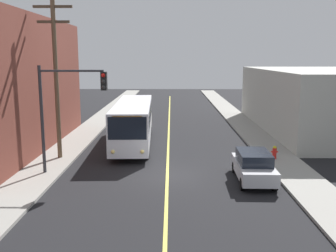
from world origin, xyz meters
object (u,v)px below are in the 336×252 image
city_bus (133,121)px  traffic_signal_left_corner (69,99)px  parked_car_silver (254,166)px  utility_pole_near (56,72)px  fire_hydrant (275,152)px

city_bus → traffic_signal_left_corner: 8.65m
parked_car_silver → utility_pole_near: (-11.67, 4.38, 4.84)m
utility_pole_near → parked_car_silver: bearing=-20.6°
utility_pole_near → city_bus: bearing=45.4°
city_bus → traffic_signal_left_corner: traffic_signal_left_corner is taller
city_bus → traffic_signal_left_corner: size_ratio=2.04×
city_bus → fire_hydrant: 10.66m
city_bus → utility_pole_near: 7.35m
parked_car_silver → utility_pole_near: utility_pole_near is taller
parked_car_silver → utility_pole_near: size_ratio=0.44×
traffic_signal_left_corner → fire_hydrant: size_ratio=7.14×
fire_hydrant → traffic_signal_left_corner: bearing=-165.8°
city_bus → traffic_signal_left_corner: (-2.77, -7.81, 2.49)m
traffic_signal_left_corner → city_bus: bearing=70.5°
parked_car_silver → fire_hydrant: bearing=61.8°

